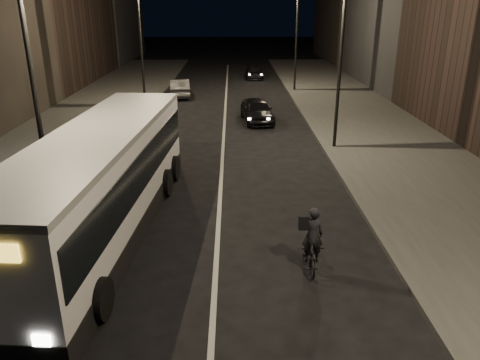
{
  "coord_description": "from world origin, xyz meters",
  "views": [
    {
      "loc": [
        0.49,
        -10.48,
        7.02
      ],
      "look_at": [
        0.73,
        3.86,
        1.5
      ],
      "focal_mm": 35.0,
      "sensor_mm": 36.0,
      "label": 1
    }
  ],
  "objects_px": {
    "car_near": "(257,110)",
    "car_far": "(254,72)",
    "streetlight_left_near": "(38,60)",
    "car_mid": "(180,88)",
    "streetlight_right_mid": "(336,39)",
    "cyclist_on_bicycle": "(311,248)",
    "city_bus": "(101,179)",
    "streetlight_left_far": "(144,27)",
    "streetlight_right_far": "(294,23)"
  },
  "relations": [
    {
      "from": "car_mid",
      "to": "city_bus",
      "type": "bearing_deg",
      "value": 82.27
    },
    {
      "from": "car_mid",
      "to": "car_far",
      "type": "distance_m",
      "value": 11.04
    },
    {
      "from": "car_far",
      "to": "streetlight_left_far",
      "type": "bearing_deg",
      "value": -121.76
    },
    {
      "from": "car_near",
      "to": "streetlight_left_near",
      "type": "bearing_deg",
      "value": -125.02
    },
    {
      "from": "city_bus",
      "to": "car_near",
      "type": "xyz_separation_m",
      "value": [
        5.61,
        14.67,
        -1.11
      ]
    },
    {
      "from": "streetlight_right_far",
      "to": "city_bus",
      "type": "height_order",
      "value": "streetlight_right_far"
    },
    {
      "from": "streetlight_right_far",
      "to": "streetlight_left_far",
      "type": "height_order",
      "value": "same"
    },
    {
      "from": "streetlight_right_mid",
      "to": "cyclist_on_bicycle",
      "type": "relative_size",
      "value": 4.2
    },
    {
      "from": "car_far",
      "to": "car_near",
      "type": "bearing_deg",
      "value": -92.44
    },
    {
      "from": "streetlight_right_mid",
      "to": "cyclist_on_bicycle",
      "type": "xyz_separation_m",
      "value": [
        -2.71,
        -11.18,
        -4.72
      ]
    },
    {
      "from": "car_near",
      "to": "car_far",
      "type": "xyz_separation_m",
      "value": [
        0.63,
        17.22,
        -0.15
      ]
    },
    {
      "from": "streetlight_right_mid",
      "to": "streetlight_left_far",
      "type": "distance_m",
      "value": 14.62
    },
    {
      "from": "streetlight_right_far",
      "to": "car_near",
      "type": "relative_size",
      "value": 1.94
    },
    {
      "from": "city_bus",
      "to": "streetlight_left_near",
      "type": "bearing_deg",
      "value": 158.37
    },
    {
      "from": "car_mid",
      "to": "car_far",
      "type": "relative_size",
      "value": 1.08
    },
    {
      "from": "streetlight_right_mid",
      "to": "streetlight_right_far",
      "type": "bearing_deg",
      "value": 90.0
    },
    {
      "from": "streetlight_right_far",
      "to": "streetlight_right_mid",
      "type": "bearing_deg",
      "value": -90.0
    },
    {
      "from": "streetlight_right_mid",
      "to": "streetlight_left_far",
      "type": "height_order",
      "value": "same"
    },
    {
      "from": "streetlight_left_far",
      "to": "car_near",
      "type": "height_order",
      "value": "streetlight_left_far"
    },
    {
      "from": "city_bus",
      "to": "streetlight_right_mid",
      "type": "bearing_deg",
      "value": 48.89
    },
    {
      "from": "streetlight_left_far",
      "to": "car_mid",
      "type": "relative_size",
      "value": 1.95
    },
    {
      "from": "streetlight_right_mid",
      "to": "car_near",
      "type": "height_order",
      "value": "streetlight_right_mid"
    },
    {
      "from": "streetlight_left_far",
      "to": "car_near",
      "type": "bearing_deg",
      "value": -29.57
    },
    {
      "from": "streetlight_left_near",
      "to": "car_mid",
      "type": "distance_m",
      "value": 22.5
    },
    {
      "from": "streetlight_right_mid",
      "to": "car_far",
      "type": "distance_m",
      "value": 23.7
    },
    {
      "from": "city_bus",
      "to": "car_far",
      "type": "xyz_separation_m",
      "value": [
        6.23,
        31.89,
        -1.26
      ]
    },
    {
      "from": "car_mid",
      "to": "car_far",
      "type": "height_order",
      "value": "car_mid"
    },
    {
      "from": "streetlight_right_far",
      "to": "streetlight_left_far",
      "type": "distance_m",
      "value": 12.24
    },
    {
      "from": "streetlight_left_far",
      "to": "car_far",
      "type": "distance_m",
      "value": 16.03
    },
    {
      "from": "car_near",
      "to": "car_far",
      "type": "height_order",
      "value": "car_near"
    },
    {
      "from": "streetlight_right_mid",
      "to": "streetlight_left_far",
      "type": "relative_size",
      "value": 1.0
    },
    {
      "from": "streetlight_left_near",
      "to": "car_near",
      "type": "relative_size",
      "value": 1.94
    },
    {
      "from": "streetlight_left_near",
      "to": "car_near",
      "type": "bearing_deg",
      "value": 62.05
    },
    {
      "from": "car_near",
      "to": "streetlight_left_far",
      "type": "bearing_deg",
      "value": 143.36
    },
    {
      "from": "streetlight_right_far",
      "to": "cyclist_on_bicycle",
      "type": "relative_size",
      "value": 4.2
    },
    {
      "from": "city_bus",
      "to": "cyclist_on_bicycle",
      "type": "height_order",
      "value": "city_bus"
    },
    {
      "from": "streetlight_left_near",
      "to": "streetlight_left_far",
      "type": "xyz_separation_m",
      "value": [
        0.0,
        18.0,
        0.0
      ]
    },
    {
      "from": "car_mid",
      "to": "car_far",
      "type": "bearing_deg",
      "value": -132.13
    },
    {
      "from": "streetlight_left_near",
      "to": "cyclist_on_bicycle",
      "type": "distance_m",
      "value": 9.78
    },
    {
      "from": "streetlight_right_far",
      "to": "cyclist_on_bicycle",
      "type": "distance_m",
      "value": 27.72
    },
    {
      "from": "car_near",
      "to": "car_far",
      "type": "relative_size",
      "value": 1.08
    },
    {
      "from": "streetlight_right_mid",
      "to": "city_bus",
      "type": "relative_size",
      "value": 0.64
    },
    {
      "from": "streetlight_left_near",
      "to": "cyclist_on_bicycle",
      "type": "bearing_deg",
      "value": -21.8
    },
    {
      "from": "streetlight_left_far",
      "to": "car_mid",
      "type": "distance_m",
      "value": 6.36
    },
    {
      "from": "streetlight_right_mid",
      "to": "streetlight_right_far",
      "type": "distance_m",
      "value": 16.0
    },
    {
      "from": "streetlight_right_mid",
      "to": "car_near",
      "type": "relative_size",
      "value": 1.94
    },
    {
      "from": "streetlight_left_far",
      "to": "car_mid",
      "type": "height_order",
      "value": "streetlight_left_far"
    },
    {
      "from": "streetlight_right_far",
      "to": "car_mid",
      "type": "bearing_deg",
      "value": -167.04
    },
    {
      "from": "streetlight_right_far",
      "to": "city_bus",
      "type": "relative_size",
      "value": 0.64
    },
    {
      "from": "streetlight_right_far",
      "to": "car_far",
      "type": "xyz_separation_m",
      "value": [
        -2.7,
        7.05,
        -4.8
      ]
    }
  ]
}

